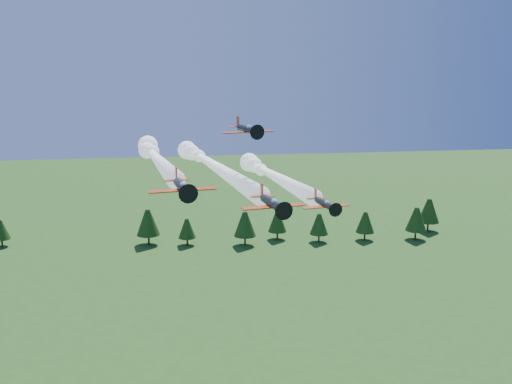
{
  "coord_description": "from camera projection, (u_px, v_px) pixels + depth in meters",
  "views": [
    {
      "loc": [
        -11.48,
        -72.87,
        56.71
      ],
      "look_at": [
        -0.53,
        0.0,
        40.65
      ],
      "focal_mm": 40.0,
      "sensor_mm": 36.0,
      "label": 1
    }
  ],
  "objects": [
    {
      "name": "plane_lead",
      "position": [
        211.0,
        164.0,
        96.9
      ],
      "size": [
        14.17,
        55.01,
        3.7
      ],
      "rotation": [
        0.0,
        0.0,
        0.17
      ],
      "color": "black",
      "rests_on": "ground"
    },
    {
      "name": "plane_left",
      "position": [
        156.0,
        158.0,
        94.21
      ],
      "size": [
        11.96,
        44.57,
        3.7
      ],
      "rotation": [
        0.0,
        0.0,
        0.15
      ],
      "color": "black",
      "rests_on": "ground"
    },
    {
      "name": "plane_right",
      "position": [
        270.0,
        174.0,
        100.82
      ],
      "size": [
        10.72,
        41.88,
        3.7
      ],
      "rotation": [
        0.0,
        0.0,
        0.15
      ],
      "color": "black",
      "rests_on": "ground"
    },
    {
      "name": "plane_slot",
      "position": [
        247.0,
        129.0,
        80.48
      ],
      "size": [
        7.54,
        8.31,
        2.64
      ],
      "rotation": [
        0.0,
        0.0,
        0.23
      ],
      "color": "black",
      "rests_on": "ground"
    },
    {
      "name": "treeline",
      "position": [
        257.0,
        223.0,
        188.25
      ],
      "size": [
        169.6,
        18.85,
        11.81
      ],
      "color": "#382314",
      "rests_on": "ground"
    }
  ]
}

